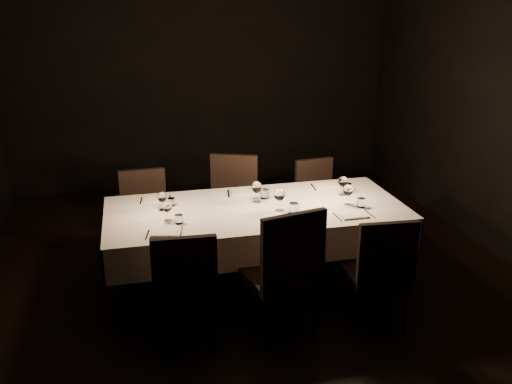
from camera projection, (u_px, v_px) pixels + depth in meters
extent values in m
cube|color=black|center=(256.00, 287.00, 4.85)|extent=(5.00, 6.00, 0.01)
cube|color=black|center=(203.00, 75.00, 7.10)|extent=(5.00, 0.01, 3.00)
cube|color=black|center=(490.00, 330.00, 1.60)|extent=(5.00, 0.01, 3.00)
cube|color=black|center=(256.00, 211.00, 4.61)|extent=(2.40, 1.00, 0.04)
cylinder|color=black|center=(125.00, 289.00, 4.10)|extent=(0.07, 0.07, 0.71)
cylinder|color=black|center=(124.00, 243.00, 4.87)|extent=(0.07, 0.07, 0.71)
cylinder|color=black|center=(396.00, 258.00, 4.59)|extent=(0.07, 0.07, 0.71)
cylinder|color=black|center=(356.00, 221.00, 5.36)|extent=(0.07, 0.07, 0.71)
cube|color=beige|center=(256.00, 208.00, 4.60)|extent=(2.52, 1.12, 0.01)
cube|color=beige|center=(243.00, 202.00, 5.16)|extent=(2.52, 0.01, 0.28)
cube|color=beige|center=(273.00, 251.00, 4.14)|extent=(2.52, 0.01, 0.28)
cube|color=beige|center=(390.00, 211.00, 4.92)|extent=(0.01, 1.12, 0.28)
cube|color=beige|center=(105.00, 238.00, 4.37)|extent=(0.01, 1.12, 0.28)
cylinder|color=black|center=(208.00, 302.00, 4.23)|extent=(0.04, 0.04, 0.39)
cylinder|color=black|center=(213.00, 329.00, 3.89)|extent=(0.04, 0.04, 0.39)
cylinder|color=black|center=(161.00, 307.00, 4.17)|extent=(0.04, 0.04, 0.39)
cylinder|color=black|center=(162.00, 334.00, 3.83)|extent=(0.04, 0.04, 0.39)
cube|color=black|center=(185.00, 291.00, 3.95)|extent=(0.47, 0.47, 0.06)
cube|color=black|center=(185.00, 270.00, 3.68)|extent=(0.45, 0.07, 0.49)
cube|color=silver|center=(164.00, 233.00, 4.07)|extent=(0.22, 0.17, 0.01)
cube|color=silver|center=(147.00, 235.00, 4.05)|extent=(0.05, 0.18, 0.01)
cube|color=silver|center=(181.00, 232.00, 4.10)|extent=(0.05, 0.18, 0.01)
cylinder|color=silver|center=(179.00, 219.00, 4.26)|extent=(0.07, 0.07, 0.07)
cylinder|color=white|center=(168.00, 220.00, 4.32)|extent=(0.06, 0.06, 0.00)
cylinder|color=white|center=(167.00, 215.00, 4.31)|extent=(0.01, 0.01, 0.08)
ellipsoid|color=white|center=(167.00, 207.00, 4.28)|extent=(0.08, 0.08, 0.09)
cylinder|color=black|center=(288.00, 286.00, 4.42)|extent=(0.04, 0.04, 0.44)
cylinder|color=black|center=(316.00, 311.00, 4.06)|extent=(0.04, 0.04, 0.44)
cylinder|color=black|center=(241.00, 298.00, 4.25)|extent=(0.04, 0.04, 0.44)
cylinder|color=black|center=(266.00, 325.00, 3.89)|extent=(0.04, 0.04, 0.44)
cube|color=black|center=(278.00, 275.00, 4.07)|extent=(0.60, 0.60, 0.07)
cube|color=black|center=(294.00, 250.00, 3.78)|extent=(0.50, 0.16, 0.54)
cube|color=silver|center=(281.00, 222.00, 4.27)|extent=(0.27, 0.19, 0.02)
cube|color=silver|center=(262.00, 224.00, 4.24)|extent=(0.05, 0.22, 0.01)
cube|color=silver|center=(300.00, 221.00, 4.31)|extent=(0.04, 0.22, 0.01)
cylinder|color=silver|center=(294.00, 208.00, 4.46)|extent=(0.08, 0.08, 0.09)
cylinder|color=white|center=(279.00, 210.00, 4.52)|extent=(0.08, 0.08, 0.00)
cylinder|color=white|center=(279.00, 205.00, 4.51)|extent=(0.01, 0.01, 0.10)
ellipsoid|color=white|center=(280.00, 194.00, 4.47)|extent=(0.10, 0.10, 0.11)
cylinder|color=black|center=(386.00, 286.00, 4.47)|extent=(0.04, 0.04, 0.39)
cylinder|color=black|center=(405.00, 310.00, 4.13)|extent=(0.04, 0.04, 0.39)
cylinder|color=black|center=(344.00, 290.00, 4.41)|extent=(0.04, 0.04, 0.39)
cylinder|color=black|center=(359.00, 314.00, 4.07)|extent=(0.04, 0.04, 0.39)
cube|color=black|center=(375.00, 274.00, 4.20)|extent=(0.48, 0.48, 0.06)
cube|color=black|center=(387.00, 253.00, 3.93)|extent=(0.45, 0.08, 0.48)
cube|color=silver|center=(354.00, 215.00, 4.40)|extent=(0.22, 0.14, 0.02)
cube|color=silver|center=(337.00, 217.00, 4.37)|extent=(0.02, 0.20, 0.01)
cube|color=silver|center=(370.00, 214.00, 4.44)|extent=(0.02, 0.20, 0.01)
cylinder|color=silver|center=(361.00, 203.00, 4.59)|extent=(0.07, 0.07, 0.08)
cylinder|color=white|center=(347.00, 204.00, 4.66)|extent=(0.07, 0.07, 0.00)
cylinder|color=white|center=(348.00, 200.00, 4.64)|extent=(0.01, 0.01, 0.09)
ellipsoid|color=white|center=(348.00, 190.00, 4.61)|extent=(0.09, 0.09, 0.10)
cylinder|color=black|center=(130.00, 257.00, 4.99)|extent=(0.04, 0.04, 0.38)
cylinder|color=black|center=(128.00, 241.00, 5.32)|extent=(0.04, 0.04, 0.38)
cylinder|color=black|center=(169.00, 252.00, 5.08)|extent=(0.04, 0.04, 0.38)
cylinder|color=black|center=(165.00, 237.00, 5.41)|extent=(0.04, 0.04, 0.38)
cube|color=black|center=(146.00, 226.00, 5.13)|extent=(0.45, 0.45, 0.06)
cube|color=black|center=(143.00, 193.00, 5.21)|extent=(0.44, 0.07, 0.47)
cube|color=silver|center=(155.00, 199.00, 4.76)|extent=(0.21, 0.14, 0.01)
cube|color=silver|center=(141.00, 201.00, 4.74)|extent=(0.03, 0.18, 0.01)
cube|color=silver|center=(170.00, 199.00, 4.79)|extent=(0.03, 0.18, 0.01)
cylinder|color=silver|center=(171.00, 202.00, 4.62)|extent=(0.06, 0.06, 0.07)
cylinder|color=white|center=(163.00, 210.00, 4.54)|extent=(0.06, 0.06, 0.00)
cylinder|color=white|center=(162.00, 205.00, 4.52)|extent=(0.01, 0.01, 0.08)
ellipsoid|color=white|center=(162.00, 197.00, 4.50)|extent=(0.08, 0.08, 0.09)
cylinder|color=black|center=(208.00, 242.00, 5.26)|extent=(0.04, 0.04, 0.41)
cylinder|color=black|center=(216.00, 226.00, 5.62)|extent=(0.04, 0.04, 0.41)
cylinder|color=black|center=(247.00, 245.00, 5.20)|extent=(0.04, 0.04, 0.41)
cylinder|color=black|center=(253.00, 229.00, 5.57)|extent=(0.04, 0.04, 0.41)
cube|color=black|center=(231.00, 213.00, 5.33)|extent=(0.61, 0.61, 0.06)
cube|color=black|center=(234.00, 179.00, 5.43)|extent=(0.46, 0.22, 0.51)
cube|color=silver|center=(244.00, 192.00, 4.94)|extent=(0.25, 0.17, 0.02)
cube|color=silver|center=(228.00, 194.00, 4.91)|extent=(0.05, 0.21, 0.01)
cube|color=silver|center=(260.00, 191.00, 4.97)|extent=(0.04, 0.21, 0.01)
cylinder|color=silver|center=(265.00, 194.00, 4.79)|extent=(0.08, 0.08, 0.08)
cylinder|color=white|center=(257.00, 202.00, 4.71)|extent=(0.07, 0.07, 0.00)
cylinder|color=white|center=(257.00, 197.00, 4.70)|extent=(0.01, 0.01, 0.09)
ellipsoid|color=white|center=(257.00, 187.00, 4.67)|extent=(0.09, 0.09, 0.11)
cylinder|color=black|center=(312.00, 234.00, 5.49)|extent=(0.04, 0.04, 0.36)
cylinder|color=black|center=(298.00, 222.00, 5.79)|extent=(0.04, 0.04, 0.36)
cylinder|color=black|center=(341.00, 230.00, 5.60)|extent=(0.04, 0.04, 0.36)
cylinder|color=black|center=(326.00, 218.00, 5.90)|extent=(0.04, 0.04, 0.36)
cube|color=black|center=(320.00, 208.00, 5.63)|extent=(0.46, 0.46, 0.05)
cube|color=black|center=(314.00, 180.00, 5.70)|extent=(0.42, 0.10, 0.45)
cube|color=silver|center=(327.00, 186.00, 5.11)|extent=(0.22, 0.15, 0.02)
cube|color=silver|center=(313.00, 187.00, 5.08)|extent=(0.03, 0.19, 0.01)
cube|color=silver|center=(341.00, 185.00, 5.14)|extent=(0.03, 0.19, 0.01)
cylinder|color=silver|center=(348.00, 188.00, 4.97)|extent=(0.07, 0.07, 0.08)
cylinder|color=white|center=(342.00, 195.00, 4.89)|extent=(0.07, 0.07, 0.00)
cylinder|color=white|center=(343.00, 190.00, 4.87)|extent=(0.01, 0.01, 0.08)
ellipsoid|color=white|center=(343.00, 182.00, 4.84)|extent=(0.09, 0.09, 0.10)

